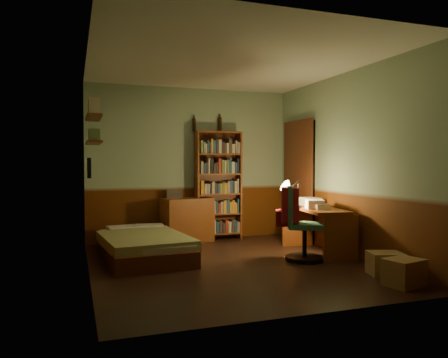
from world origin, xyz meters
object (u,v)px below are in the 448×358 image
object	(u,v)px
desk	(317,230)
dresser	(187,220)
office_chair	(305,222)
cardboard_box_a	(404,272)
bed	(143,237)
desk_lamp	(298,185)
cardboard_box_b	(386,264)
mini_stereo	(175,194)
bookshelf	(218,185)

from	to	relation	value
desk	dresser	bearing A→B (deg)	144.14
desk	office_chair	world-z (taller)	office_chair
cardboard_box_a	office_chair	bearing A→B (deg)	104.97
bed	desk_lamp	size ratio (longest dim) A/B	2.91
dresser	cardboard_box_b	xyz separation A→B (m)	(1.67, -2.87, -0.23)
cardboard_box_a	cardboard_box_b	world-z (taller)	cardboard_box_a
desk	office_chair	size ratio (longest dim) A/B	1.19
dresser	office_chair	world-z (taller)	office_chair
mini_stereo	desk_lamp	size ratio (longest dim) A/B	0.37
mini_stereo	cardboard_box_b	bearing A→B (deg)	-39.99
desk	cardboard_box_b	distance (m)	1.38
bookshelf	cardboard_box_b	distance (m)	3.25
dresser	mini_stereo	world-z (taller)	mini_stereo
desk	bed	bearing A→B (deg)	175.25
dresser	desk_lamp	size ratio (longest dim) A/B	1.25
dresser	mini_stereo	distance (m)	0.49
desk	desk_lamp	distance (m)	0.72
bed	mini_stereo	world-z (taller)	mini_stereo
cardboard_box_b	cardboard_box_a	bearing A→B (deg)	-105.79
dresser	desk	distance (m)	2.17
office_chair	cardboard_box_a	xyz separation A→B (m)	(0.39, -1.44, -0.38)
bookshelf	desk_lamp	distance (m)	1.66
dresser	office_chair	bearing A→B (deg)	-70.16
bed	bookshelf	bearing A→B (deg)	32.45
desk_lamp	bookshelf	bearing A→B (deg)	106.39
dresser	cardboard_box_a	size ratio (longest dim) A/B	2.14
mini_stereo	desk_lamp	xyz separation A→B (m)	(1.49, -1.52, 0.19)
bookshelf	desk	world-z (taller)	bookshelf
office_chair	mini_stereo	bearing A→B (deg)	148.60
bed	dresser	world-z (taller)	dresser
desk_lamp	cardboard_box_b	distance (m)	1.74
bookshelf	desk_lamp	bearing A→B (deg)	-62.49
dresser	office_chair	distance (m)	2.20
desk	cardboard_box_b	size ratio (longest dim) A/B	3.28
desk_lamp	cardboard_box_a	distance (m)	2.10
bookshelf	desk	bearing A→B (deg)	-56.90
dresser	cardboard_box_b	distance (m)	3.32
dresser	desk	bearing A→B (deg)	-55.74
dresser	bed	bearing A→B (deg)	-144.63
desk	bookshelf	bearing A→B (deg)	129.94
mini_stereo	desk	bearing A→B (deg)	-24.66
mini_stereo	cardboard_box_b	xyz separation A→B (m)	(1.85, -2.99, -0.67)
office_chair	cardboard_box_a	world-z (taller)	office_chair
office_chair	bed	bearing A→B (deg)	-179.53
cardboard_box_a	mini_stereo	bearing A→B (deg)	116.65
cardboard_box_b	bookshelf	bearing A→B (deg)	110.27
bookshelf	office_chair	size ratio (longest dim) A/B	1.79
bookshelf	cardboard_box_a	bearing A→B (deg)	-72.96
bed	cardboard_box_a	world-z (taller)	bed
bed	mini_stereo	distance (m)	1.38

